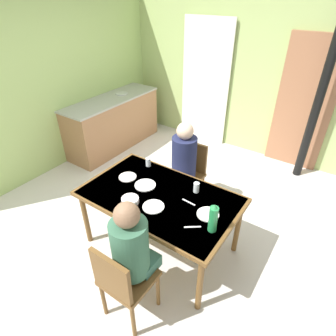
# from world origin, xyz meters

# --- Properties ---
(ground_plane) EXTENTS (6.81, 6.81, 0.00)m
(ground_plane) POSITION_xyz_m (0.00, 0.00, 0.00)
(ground_plane) COLOR silver
(wall_back) EXTENTS (4.22, 0.10, 2.52)m
(wall_back) POSITION_xyz_m (0.00, 2.62, 1.26)
(wall_back) COLOR #A6BC71
(wall_back) RESTS_ON ground_plane
(wall_left) EXTENTS (0.10, 3.93, 2.52)m
(wall_left) POSITION_xyz_m (-2.01, 0.66, 1.26)
(wall_left) COLOR #A2C06E
(wall_left) RESTS_ON ground_plane
(door_wooden) EXTENTS (0.80, 0.05, 2.00)m
(door_wooden) POSITION_xyz_m (1.15, 2.54, 1.00)
(door_wooden) COLOR #A06748
(door_wooden) RESTS_ON ground_plane
(stove_pipe_column) EXTENTS (0.12, 0.12, 2.52)m
(stove_pipe_column) POSITION_xyz_m (1.35, 2.27, 1.26)
(stove_pipe_column) COLOR black
(stove_pipe_column) RESTS_ON ground_plane
(curtain_panel) EXTENTS (0.90, 0.03, 2.12)m
(curtain_panel) POSITION_xyz_m (-0.51, 2.52, 1.06)
(curtain_panel) COLOR white
(curtain_panel) RESTS_ON ground_plane
(kitchen_counter) EXTENTS (0.61, 1.84, 0.91)m
(kitchen_counter) POSITION_xyz_m (-1.68, 1.34, 0.45)
(kitchen_counter) COLOR #996946
(kitchen_counter) RESTS_ON ground_plane
(dining_table) EXTENTS (1.58, 0.96, 0.73)m
(dining_table) POSITION_xyz_m (0.43, -0.13, 0.66)
(dining_table) COLOR brown
(dining_table) RESTS_ON ground_plane
(chair_near_diner) EXTENTS (0.40, 0.40, 0.87)m
(chair_near_diner) POSITION_xyz_m (0.66, -0.97, 0.50)
(chair_near_diner) COLOR brown
(chair_near_diner) RESTS_ON ground_plane
(chair_far_diner) EXTENTS (0.40, 0.40, 0.87)m
(chair_far_diner) POSITION_xyz_m (0.27, 0.70, 0.50)
(chair_far_diner) COLOR brown
(chair_far_diner) RESTS_ON ground_plane
(person_near_diner) EXTENTS (0.30, 0.37, 0.77)m
(person_near_diner) POSITION_xyz_m (0.66, -0.83, 0.78)
(person_near_diner) COLOR #336152
(person_near_diner) RESTS_ON ground_plane
(person_far_diner) EXTENTS (0.30, 0.37, 0.77)m
(person_far_diner) POSITION_xyz_m (0.27, 0.56, 0.78)
(person_far_diner) COLOR #211C3F
(person_far_diner) RESTS_ON ground_plane
(water_bottle_green_near) EXTENTS (0.08, 0.08, 0.29)m
(water_bottle_green_near) POSITION_xyz_m (1.08, -0.26, 0.86)
(water_bottle_green_near) COLOR #238646
(water_bottle_green_near) RESTS_ON dining_table
(serving_bowl_center) EXTENTS (0.17, 0.17, 0.05)m
(serving_bowl_center) POSITION_xyz_m (0.26, -0.39, 0.75)
(serving_bowl_center) COLOR silver
(serving_bowl_center) RESTS_ON dining_table
(dinner_plate_near_left) EXTENTS (0.21, 0.21, 0.01)m
(dinner_plate_near_left) POSITION_xyz_m (0.96, -0.11, 0.73)
(dinner_plate_near_left) COLOR white
(dinner_plate_near_left) RESTS_ON dining_table
(dinner_plate_near_right) EXTENTS (0.19, 0.19, 0.01)m
(dinner_plate_near_right) POSITION_xyz_m (-0.05, -0.08, 0.73)
(dinner_plate_near_right) COLOR white
(dinner_plate_near_right) RESTS_ON dining_table
(dinner_plate_far_center) EXTENTS (0.21, 0.21, 0.01)m
(dinner_plate_far_center) POSITION_xyz_m (0.48, -0.31, 0.73)
(dinner_plate_far_center) COLOR white
(dinner_plate_far_center) RESTS_ON dining_table
(dinner_plate_far_side) EXTENTS (0.22, 0.22, 0.01)m
(dinner_plate_far_side) POSITION_xyz_m (0.20, -0.09, 0.73)
(dinner_plate_far_side) COLOR white
(dinner_plate_far_side) RESTS_ON dining_table
(drinking_glass_by_near_diner) EXTENTS (0.06, 0.06, 0.10)m
(drinking_glass_by_near_diner) POSITION_xyz_m (-0.01, 0.24, 0.78)
(drinking_glass_by_near_diner) COLOR silver
(drinking_glass_by_near_diner) RESTS_ON dining_table
(drinking_glass_by_far_diner) EXTENTS (0.06, 0.06, 0.11)m
(drinking_glass_by_far_diner) POSITION_xyz_m (0.70, 0.13, 0.78)
(drinking_glass_by_far_diner) COLOR silver
(drinking_glass_by_far_diner) RESTS_ON dining_table
(cutlery_knife_near) EXTENTS (0.13, 0.10, 0.00)m
(cutlery_knife_near) POSITION_xyz_m (0.93, -0.33, 0.73)
(cutlery_knife_near) COLOR silver
(cutlery_knife_near) RESTS_ON dining_table
(cutlery_fork_near) EXTENTS (0.15, 0.03, 0.00)m
(cutlery_fork_near) POSITION_xyz_m (0.73, -0.06, 0.73)
(cutlery_fork_near) COLOR silver
(cutlery_fork_near) RESTS_ON dining_table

